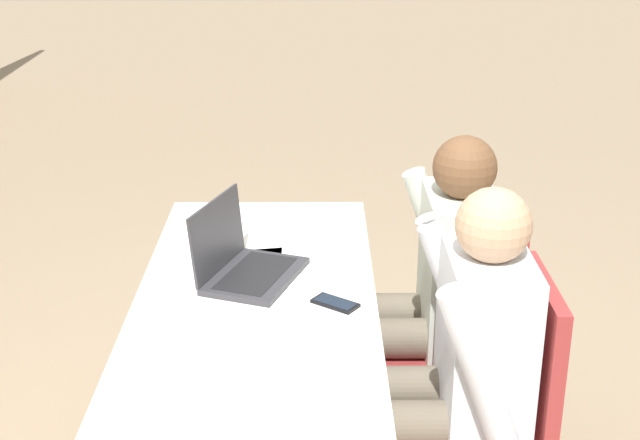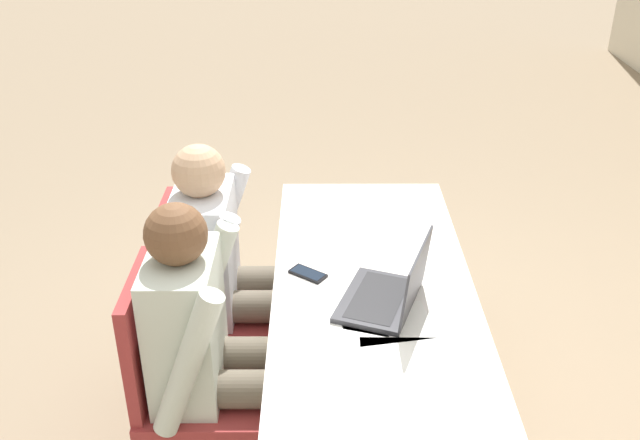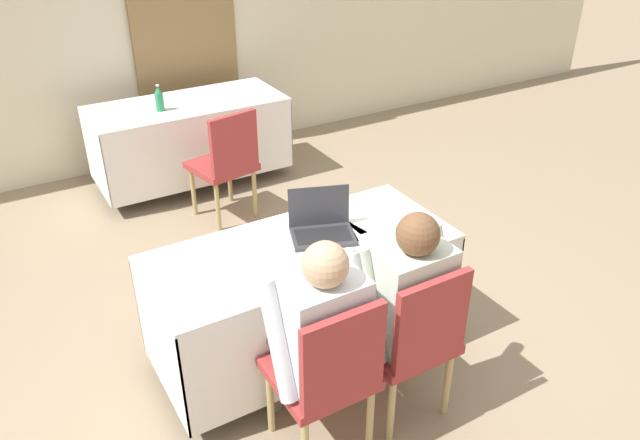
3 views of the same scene
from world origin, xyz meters
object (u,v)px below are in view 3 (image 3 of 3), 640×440
object	(u,v)px
cell_phone	(317,269)
person_checkered_shirt	(316,332)
laptop	(322,227)
water_bottle	(159,99)
chair_near_left	(328,372)
chair_far_spare	(226,161)
chair_near_right	(412,337)
person_white_shirt	(401,299)

from	to	relation	value
cell_phone	person_checkered_shirt	distance (m)	0.39
laptop	person_checkered_shirt	world-z (taller)	person_checkered_shirt
water_bottle	chair_near_left	bearing A→B (deg)	-94.74
chair_far_spare	person_checkered_shirt	world-z (taller)	person_checkered_shirt
chair_near_right	person_white_shirt	world-z (taller)	person_white_shirt
laptop	water_bottle	bearing A→B (deg)	113.21
person_white_shirt	laptop	bearing A→B (deg)	-81.58
chair_far_spare	person_white_shirt	world-z (taller)	person_white_shirt
cell_phone	chair_near_left	world-z (taller)	chair_near_left
chair_near_left	chair_near_right	xyz separation A→B (m)	(0.48, 0.00, 0.00)
person_checkered_shirt	person_white_shirt	size ratio (longest dim) A/B	1.00
person_checkered_shirt	person_white_shirt	xyz separation A→B (m)	(0.48, 0.00, 0.00)
water_bottle	chair_near_right	distance (m)	3.10
chair_near_left	person_white_shirt	bearing A→B (deg)	-167.70
laptop	person_white_shirt	distance (m)	0.62
laptop	chair_near_left	distance (m)	0.85
chair_far_spare	person_checkered_shirt	distance (m)	2.33
laptop	chair_near_left	world-z (taller)	laptop
laptop	cell_phone	size ratio (longest dim) A/B	2.74
chair_near_left	person_white_shirt	distance (m)	0.51
laptop	cell_phone	bearing A→B (deg)	-104.31
chair_near_right	chair_far_spare	bearing A→B (deg)	-91.00
chair_near_right	cell_phone	bearing A→B (deg)	-56.91
laptop	water_bottle	size ratio (longest dim) A/B	1.87
chair_near_left	person_checkered_shirt	size ratio (longest dim) A/B	0.78
laptop	chair_near_right	distance (m)	0.77
cell_phone	chair_far_spare	world-z (taller)	chair_far_spare
chair_far_spare	chair_near_left	bearing A→B (deg)	66.39
person_checkered_shirt	chair_near_left	bearing A→B (deg)	90.00
water_bottle	chair_near_right	bearing A→B (deg)	-85.87
chair_near_right	chair_far_spare	distance (m)	2.37
chair_near_left	person_checkered_shirt	xyz separation A→B (m)	(0.00, 0.10, 0.16)
laptop	chair_near_right	xyz separation A→B (m)	(0.09, -0.71, -0.28)
water_bottle	laptop	bearing A→B (deg)	-86.80
cell_phone	chair_near_right	distance (m)	0.57
cell_phone	water_bottle	xyz separation A→B (m)	(0.06, 2.64, 0.09)
person_checkered_shirt	person_white_shirt	world-z (taller)	same
chair_near_left	chair_far_spare	bearing A→B (deg)	-102.31
chair_near_right	person_white_shirt	size ratio (longest dim) A/B	0.78
cell_phone	person_white_shirt	bearing A→B (deg)	-13.50
chair_near_left	chair_near_right	distance (m)	0.48
person_checkered_shirt	laptop	bearing A→B (deg)	-122.65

